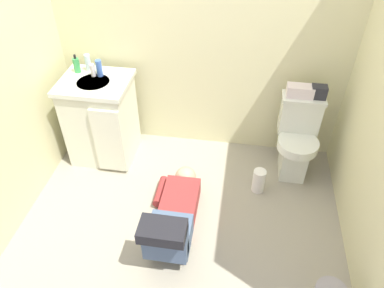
# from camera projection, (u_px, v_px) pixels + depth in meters

# --- Properties ---
(ground_plane) EXTENTS (3.07, 2.95, 0.04)m
(ground_plane) POSITION_uv_depth(u_px,v_px,m) (183.00, 214.00, 3.09)
(ground_plane) COLOR gray
(wall_back) EXTENTS (2.73, 0.08, 2.40)m
(wall_back) POSITION_uv_depth(u_px,v_px,m) (202.00, 26.00, 3.07)
(wall_back) COLOR beige
(wall_back) RESTS_ON ground_plane
(toilet) EXTENTS (0.36, 0.46, 0.75)m
(toilet) POSITION_uv_depth(u_px,v_px,m) (297.00, 139.00, 3.25)
(toilet) COLOR silver
(toilet) RESTS_ON ground_plane
(vanity_cabinet) EXTENTS (0.60, 0.53, 0.82)m
(vanity_cabinet) POSITION_uv_depth(u_px,v_px,m) (101.00, 119.00, 3.39)
(vanity_cabinet) COLOR silver
(vanity_cabinet) RESTS_ON ground_plane
(faucet) EXTENTS (0.02, 0.02, 0.10)m
(faucet) POSITION_uv_depth(u_px,v_px,m) (99.00, 67.00, 3.21)
(faucet) COLOR silver
(faucet) RESTS_ON vanity_cabinet
(person_plumber) EXTENTS (0.38, 1.06, 0.52)m
(person_plumber) POSITION_uv_depth(u_px,v_px,m) (174.00, 216.00, 2.83)
(person_plumber) COLOR maroon
(person_plumber) RESTS_ON ground_plane
(tissue_box) EXTENTS (0.22, 0.11, 0.10)m
(tissue_box) POSITION_uv_depth(u_px,v_px,m) (300.00, 91.00, 3.04)
(tissue_box) COLOR silver
(tissue_box) RESTS_ON toilet
(toiletry_bag) EXTENTS (0.12, 0.09, 0.11)m
(toiletry_bag) POSITION_uv_depth(u_px,v_px,m) (319.00, 92.00, 3.02)
(toiletry_bag) COLOR #26262D
(toiletry_bag) RESTS_ON toilet
(soap_dispenser) EXTENTS (0.06, 0.06, 0.17)m
(soap_dispenser) POSITION_uv_depth(u_px,v_px,m) (77.00, 65.00, 3.20)
(soap_dispenser) COLOR green
(soap_dispenser) RESTS_ON vanity_cabinet
(bottle_clear) EXTENTS (0.05, 0.05, 0.16)m
(bottle_clear) POSITION_uv_depth(u_px,v_px,m) (88.00, 63.00, 3.22)
(bottle_clear) COLOR silver
(bottle_clear) RESTS_ON vanity_cabinet
(bottle_white) EXTENTS (0.04, 0.04, 0.11)m
(bottle_white) POSITION_uv_depth(u_px,v_px,m) (93.00, 70.00, 3.16)
(bottle_white) COLOR white
(bottle_white) RESTS_ON vanity_cabinet
(bottle_blue) EXTENTS (0.05, 0.05, 0.15)m
(bottle_blue) POSITION_uv_depth(u_px,v_px,m) (99.00, 68.00, 3.15)
(bottle_blue) COLOR #3D62B3
(bottle_blue) RESTS_ON vanity_cabinet
(paper_towel_roll) EXTENTS (0.11, 0.11, 0.23)m
(paper_towel_roll) POSITION_uv_depth(u_px,v_px,m) (259.00, 181.00, 3.21)
(paper_towel_roll) COLOR white
(paper_towel_roll) RESTS_ON ground_plane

